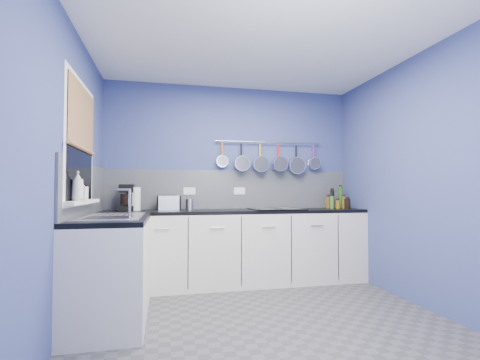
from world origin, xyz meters
name	(u,v)px	position (x,y,z in m)	size (l,w,h in m)	color
floor	(264,322)	(0.00, 0.00, -0.01)	(3.20, 3.00, 0.02)	#47474C
ceiling	(263,37)	(0.00, 0.00, 2.51)	(3.20, 3.00, 0.02)	white
wall_back	(231,182)	(0.00, 1.51, 1.25)	(3.20, 0.02, 2.50)	#38437F
wall_front	(358,164)	(0.00, -1.51, 1.25)	(3.20, 0.02, 2.50)	#38437F
wall_left	(66,175)	(-1.61, 0.00, 1.25)	(0.02, 3.00, 2.50)	#38437F
wall_right	(421,179)	(1.61, 0.00, 1.25)	(0.02, 3.00, 2.50)	#38437F
backsplash_back	(232,189)	(0.00, 1.49, 1.15)	(3.20, 0.02, 0.50)	slate
backsplash_left	(86,189)	(-1.59, 0.60, 1.15)	(0.02, 1.80, 0.50)	slate
cabinet_run_back	(236,248)	(0.00, 1.20, 0.43)	(3.20, 0.60, 0.86)	silver
worktop_back	(236,211)	(0.00, 1.20, 0.88)	(3.20, 0.60, 0.04)	black
cabinet_run_left	(112,270)	(-1.30, 0.30, 0.43)	(0.60, 1.20, 0.86)	silver
worktop_left	(113,219)	(-1.30, 0.30, 0.88)	(0.60, 1.20, 0.04)	black
window_frame	(80,143)	(-1.58, 0.30, 1.55)	(0.01, 1.00, 1.10)	white
window_glass	(81,143)	(-1.57, 0.30, 1.55)	(0.01, 0.90, 1.00)	black
bamboo_blind	(82,117)	(-1.56, 0.30, 1.77)	(0.01, 0.90, 0.55)	#96744E
window_sill	(83,202)	(-1.55, 0.30, 1.04)	(0.10, 0.98, 0.03)	white
sink_unit	(113,216)	(-1.30, 0.30, 0.90)	(0.50, 0.95, 0.01)	silver
mixer_tap	(130,203)	(-1.14, 0.12, 1.03)	(0.12, 0.08, 0.26)	silver
socket_left	(189,191)	(-0.55, 1.48, 1.13)	(0.15, 0.01, 0.09)	white
socket_right	(239,191)	(0.10, 1.48, 1.13)	(0.15, 0.01, 0.09)	white
pot_rail	(269,142)	(0.50, 1.45, 1.78)	(0.02, 0.02, 1.45)	silver
soap_bottle_a	(78,186)	(-1.53, 0.03, 1.17)	(0.09, 0.09, 0.24)	white
soap_bottle_b	(82,190)	(-1.53, 0.18, 1.14)	(0.08, 0.08, 0.17)	white
paper_towel	(135,199)	(-1.19, 1.30, 1.04)	(0.12, 0.12, 0.27)	white
coffee_maker	(127,198)	(-1.29, 1.29, 1.05)	(0.17, 0.19, 0.31)	black
toaster	(169,203)	(-0.80, 1.32, 0.99)	(0.27, 0.15, 0.17)	silver
canister	(190,204)	(-0.56, 1.32, 0.97)	(0.09, 0.09, 0.13)	silver
hob	(276,209)	(0.50, 1.17, 0.91)	(0.63, 0.56, 0.01)	black
pan_0	(222,154)	(-0.13, 1.44, 1.61)	(0.15, 0.05, 0.34)	silver
pan_1	(241,156)	(0.12, 1.44, 1.58)	(0.21, 0.10, 0.40)	silver
pan_2	(260,157)	(0.37, 1.44, 1.58)	(0.22, 0.09, 0.41)	silver
pan_3	(278,157)	(0.63, 1.44, 1.58)	(0.20, 0.12, 0.39)	silver
pan_4	(296,159)	(0.88, 1.44, 1.57)	(0.24, 0.08, 0.43)	silver
pan_5	(314,157)	(1.14, 1.44, 1.60)	(0.17, 0.07, 0.36)	silver
condiment_0	(341,197)	(1.47, 1.32, 1.04)	(0.06, 0.06, 0.29)	#265919
condiment_1	(332,199)	(1.34, 1.31, 1.02)	(0.05, 0.05, 0.25)	black
condiment_2	(328,202)	(1.28, 1.31, 0.98)	(0.07, 0.07, 0.16)	brown
condiment_3	(344,202)	(1.46, 1.23, 0.98)	(0.05, 0.05, 0.16)	brown
condiment_4	(338,204)	(1.37, 1.23, 0.95)	(0.06, 0.06, 0.11)	#8C5914
condiment_5	(332,202)	(1.29, 1.22, 0.98)	(0.05, 0.05, 0.16)	#3F721E
condiment_6	(347,204)	(1.45, 1.12, 0.96)	(0.07, 0.07, 0.13)	black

